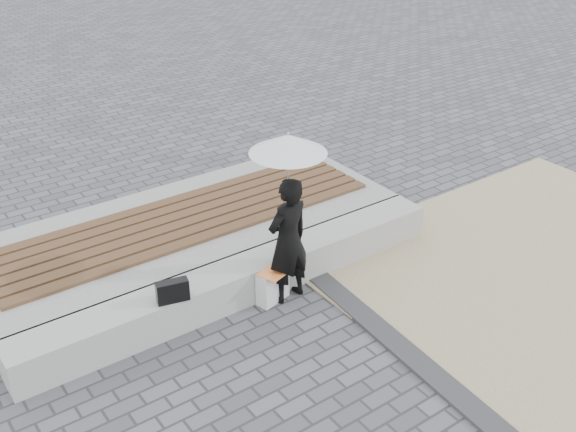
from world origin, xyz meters
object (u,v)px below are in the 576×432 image
Objects in this scene: parasol at (288,144)px; canvas_tote at (273,285)px; woman at (288,241)px; handbag at (172,291)px; seating_ledge at (241,280)px.

parasol is 2.52× the size of canvas_tote.
canvas_tote is at bearing -21.33° from woman.
woman is 0.54m from canvas_tote.
handbag is 1.16m from canvas_tote.
handbag is (-1.28, 0.15, -0.20)m from woman.
canvas_tote is (-0.17, 0.04, -0.51)m from woman.
seating_ledge is 12.82× the size of canvas_tote.
parasol reaches higher than woman.
woman reaches higher than handbag.
parasol is at bearing -38.15° from seating_ledge.
parasol is 1.81m from handbag.
canvas_tote is at bearing 8.27° from handbag.
handbag is at bearing 173.50° from parasol.
handbag reaches higher than seating_ledge.
seating_ledge is at bearing 116.45° from canvas_tote.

